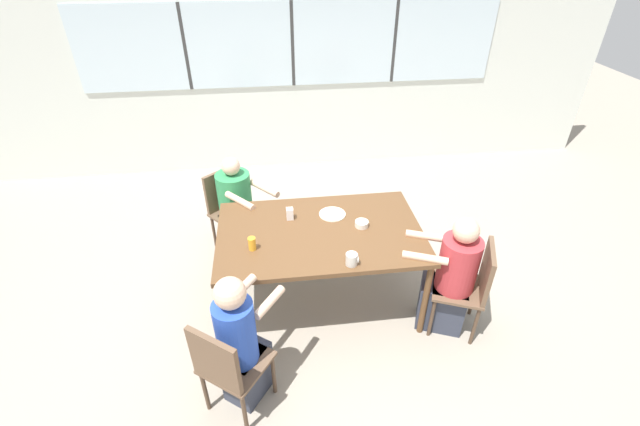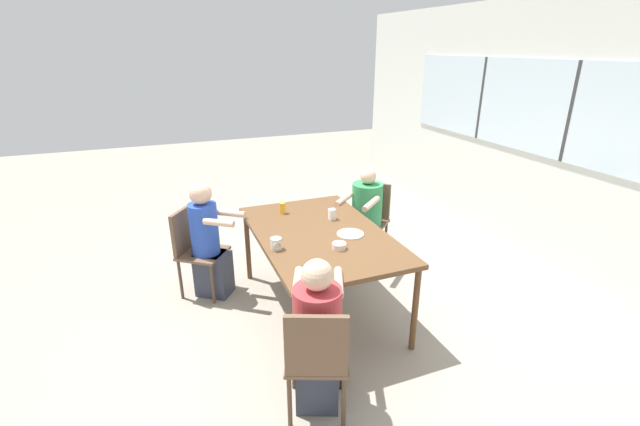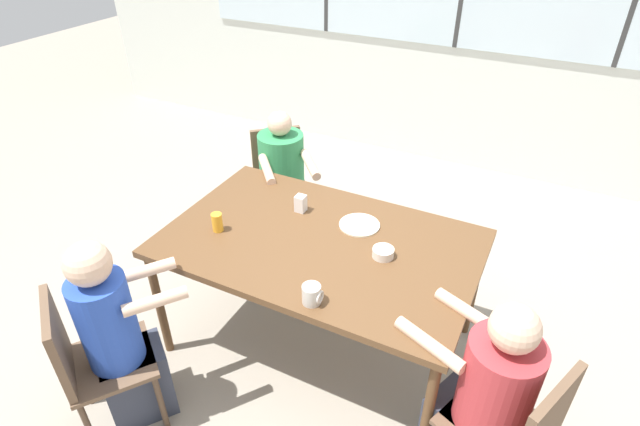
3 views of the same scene
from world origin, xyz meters
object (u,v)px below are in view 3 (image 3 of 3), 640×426
object	(u,v)px
coffee_mug	(312,294)
milk_carton_small	(301,203)
chair_for_man_teal_shirt	(279,174)
juice_glass	(217,222)
person_man_teal_shirt	(284,189)
bowl_white_shallow	(383,253)
person_woman_green_shirt	(483,405)
person_man_blue_shirt	(121,342)
chair_for_man_blue_shirt	(87,357)

from	to	relation	value
coffee_mug	milk_carton_small	xyz separation A→B (m)	(-0.42, 0.66, 0.00)
milk_carton_small	chair_for_man_teal_shirt	bearing A→B (deg)	129.19
juice_glass	milk_carton_small	bearing A→B (deg)	50.26
chair_for_man_teal_shirt	person_man_teal_shirt	bearing A→B (deg)	90.00
juice_glass	bowl_white_shallow	distance (m)	0.93
chair_for_man_teal_shirt	person_woman_green_shirt	world-z (taller)	person_woman_green_shirt
person_woman_green_shirt	coffee_mug	size ratio (longest dim) A/B	11.41
chair_for_man_teal_shirt	person_woman_green_shirt	distance (m)	2.29
bowl_white_shallow	person_man_blue_shirt	bearing A→B (deg)	-137.79
person_man_blue_shirt	milk_carton_small	bearing A→B (deg)	105.52
chair_for_man_blue_shirt	person_man_teal_shirt	xyz separation A→B (m)	(0.02, 1.83, -0.03)
person_man_blue_shirt	chair_for_man_blue_shirt	bearing A→B (deg)	-90.00
chair_for_man_teal_shirt	milk_carton_small	distance (m)	1.00
person_man_blue_shirt	coffee_mug	xyz separation A→B (m)	(0.83, 0.44, 0.30)
person_man_blue_shirt	chair_for_man_teal_shirt	bearing A→B (deg)	131.89
juice_glass	coffee_mug	bearing A→B (deg)	-20.34
person_woman_green_shirt	milk_carton_small	xyz separation A→B (m)	(-1.25, 0.63, 0.34)
person_man_teal_shirt	bowl_white_shallow	distance (m)	1.38
chair_for_man_blue_shirt	coffee_mug	world-z (taller)	coffee_mug
coffee_mug	bowl_white_shallow	xyz separation A→B (m)	(0.17, 0.47, -0.02)
bowl_white_shallow	person_woman_green_shirt	bearing A→B (deg)	-33.78
person_man_teal_shirt	bowl_white_shallow	world-z (taller)	person_man_teal_shirt
chair_for_man_teal_shirt	milk_carton_small	world-z (taller)	milk_carton_small
milk_carton_small	bowl_white_shallow	world-z (taller)	milk_carton_small
person_woman_green_shirt	person_man_blue_shirt	distance (m)	1.73
chair_for_man_teal_shirt	coffee_mug	xyz separation A→B (m)	(1.01, -1.39, 0.32)
juice_glass	person_man_blue_shirt	bearing A→B (deg)	-97.58
juice_glass	milk_carton_small	world-z (taller)	juice_glass
person_man_teal_shirt	milk_carton_small	size ratio (longest dim) A/B	10.51
chair_for_man_blue_shirt	person_woman_green_shirt	distance (m)	1.85
person_woman_green_shirt	juice_glass	distance (m)	1.62
person_man_blue_shirt	milk_carton_small	size ratio (longest dim) A/B	11.12
person_woman_green_shirt	coffee_mug	xyz separation A→B (m)	(-0.83, -0.03, 0.33)
milk_carton_small	chair_for_man_blue_shirt	bearing A→B (deg)	-112.50
person_woman_green_shirt	juice_glass	world-z (taller)	person_woman_green_shirt
person_man_blue_shirt	person_man_teal_shirt	xyz separation A→B (m)	(-0.07, 1.70, -0.06)
juice_glass	bowl_white_shallow	xyz separation A→B (m)	(0.91, 0.20, -0.03)
person_woman_green_shirt	bowl_white_shallow	distance (m)	0.85
chair_for_man_blue_shirt	milk_carton_small	world-z (taller)	milk_carton_small
person_man_teal_shirt	chair_for_man_teal_shirt	bearing A→B (deg)	-90.00
person_man_blue_shirt	person_man_teal_shirt	world-z (taller)	person_man_blue_shirt
chair_for_man_teal_shirt	person_man_blue_shirt	distance (m)	1.84
person_man_teal_shirt	bowl_white_shallow	size ratio (longest dim) A/B	9.52
person_man_blue_shirt	coffee_mug	size ratio (longest dim) A/B	11.83
person_man_teal_shirt	juice_glass	distance (m)	1.06
juice_glass	milk_carton_small	distance (m)	0.50
milk_carton_small	bowl_white_shallow	distance (m)	0.62
juice_glass	person_man_teal_shirt	bearing A→B (deg)	99.54
coffee_mug	juice_glass	bearing A→B (deg)	159.66
coffee_mug	milk_carton_small	size ratio (longest dim) A/B	0.94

